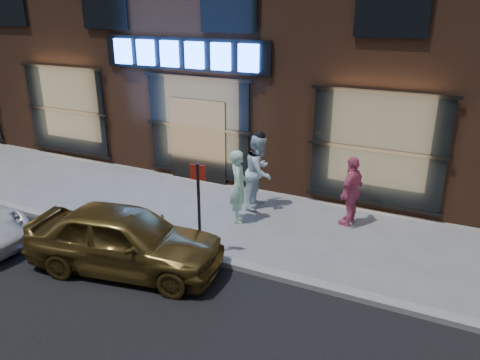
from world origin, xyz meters
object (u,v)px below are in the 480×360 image
object	(u,v)px
gold_sedan	(125,239)
passerby	(352,191)
man_bowtie	(239,186)
man_cap	(259,171)
sign_post	(199,201)

from	to	relation	value
gold_sedan	passerby	bearing A→B (deg)	-52.13
man_bowtie	passerby	distance (m)	2.63
man_cap	passerby	size ratio (longest dim) A/B	1.14
man_bowtie	sign_post	bearing A→B (deg)	152.78
man_bowtie	passerby	world-z (taller)	man_bowtie
gold_sedan	sign_post	world-z (taller)	sign_post
man_bowtie	gold_sedan	xyz separation A→B (m)	(-1.02, -2.94, -0.22)
passerby	gold_sedan	world-z (taller)	passerby
man_bowtie	man_cap	world-z (taller)	man_cap
man_cap	sign_post	bearing A→B (deg)	174.84
man_bowtie	passerby	size ratio (longest dim) A/B	1.05
man_cap	man_bowtie	bearing A→B (deg)	170.40
passerby	gold_sedan	distance (m)	5.22
passerby	sign_post	bearing A→B (deg)	-28.33
man_bowtie	passerby	bearing A→B (deg)	-96.07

